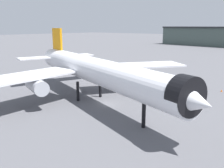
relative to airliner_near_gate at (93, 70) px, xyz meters
The scene contains 4 objects.
ground 8.15m from the airliner_near_gate, ahead, with size 900.00×900.00×0.00m, color #56565B.
airliner_near_gate is the anchor object (origin of this frame).
baggage_tug_wing 37.29m from the airliner_near_gate, 134.70° to the left, with size 3.51×3.28×1.85m.
traffic_cone_near_nose 35.11m from the airliner_near_gate, 55.06° to the left, with size 0.47×0.47×0.59m, color #F2600C.
Camera 1 is at (35.55, -39.76, 17.05)m, focal length 39.96 mm.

